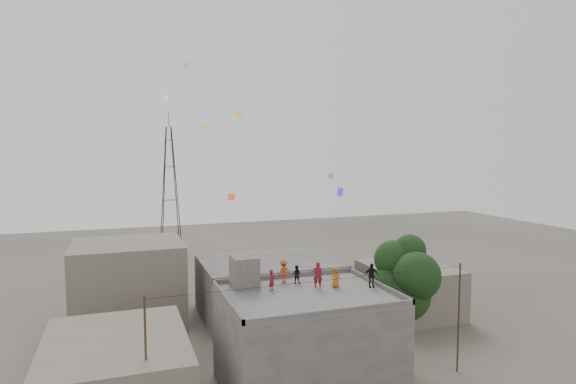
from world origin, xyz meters
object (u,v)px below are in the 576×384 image
Objects in this scene: transmission_tower at (170,193)px; person_dark_adult at (371,275)px; tree at (405,280)px; person_red_adult at (318,275)px; stair_head_box at (244,272)px.

person_dark_adult is at bearing -78.16° from transmission_tower.
tree reaches higher than person_red_adult.
transmission_tower reaches higher than person_red_adult.
person_dark_adult is (8.40, -40.08, -2.19)m from transmission_tower.
stair_head_box is 0.22× the size of tree.
transmission_tower is 12.04× the size of person_red_adult.
stair_head_box is 8.06m from person_dark_adult.
person_dark_adult is at bearing -19.41° from stair_head_box.
transmission_tower is (-11.37, 39.40, 2.97)m from tree.
tree is 5.88× the size of person_dark_adult.
person_dark_adult is (7.60, -2.68, -0.23)m from stair_head_box.
person_red_adult is (4.34, -1.65, -0.17)m from stair_head_box.
stair_head_box is at bearing -88.77° from transmission_tower.
person_red_adult is 1.07× the size of person_dark_adult.
transmission_tower is 39.44m from person_red_adult.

